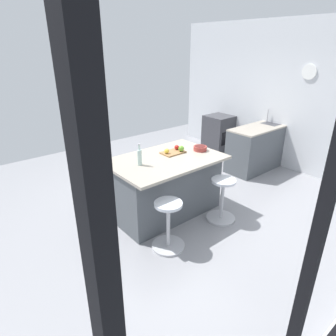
{
  "coord_description": "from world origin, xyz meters",
  "views": [
    {
      "loc": [
        2.85,
        3.19,
        2.48
      ],
      "look_at": [
        0.32,
        0.13,
        0.78
      ],
      "focal_mm": 31.08,
      "sensor_mm": 36.0,
      "label": 1
    }
  ],
  "objects_px": {
    "fruit_bowl": "(200,148)",
    "kitchen_island": "(164,185)",
    "water_bottle": "(140,157)",
    "apple_green": "(181,149)",
    "oven_range": "(218,133)",
    "apple_red": "(177,147)",
    "apple_yellow": "(167,151)",
    "cutting_board": "(173,152)",
    "stool_by_window": "(222,201)",
    "stool_middle": "(168,227)"
  },
  "relations": [
    {
      "from": "kitchen_island",
      "to": "stool_by_window",
      "type": "bearing_deg",
      "value": 125.47
    },
    {
      "from": "stool_middle",
      "to": "cutting_board",
      "type": "height_order",
      "value": "cutting_board"
    },
    {
      "from": "kitchen_island",
      "to": "stool_middle",
      "type": "relative_size",
      "value": 2.5
    },
    {
      "from": "apple_yellow",
      "to": "water_bottle",
      "type": "bearing_deg",
      "value": 8.49
    },
    {
      "from": "cutting_board",
      "to": "fruit_bowl",
      "type": "xyz_separation_m",
      "value": [
        -0.41,
        0.18,
        0.03
      ]
    },
    {
      "from": "stool_by_window",
      "to": "stool_middle",
      "type": "xyz_separation_m",
      "value": [
        1.05,
        0.0,
        0.0
      ]
    },
    {
      "from": "stool_middle",
      "to": "apple_yellow",
      "type": "relative_size",
      "value": 8.84
    },
    {
      "from": "water_bottle",
      "to": "apple_green",
      "type": "bearing_deg",
      "value": -179.29
    },
    {
      "from": "kitchen_island",
      "to": "stool_by_window",
      "type": "height_order",
      "value": "kitchen_island"
    },
    {
      "from": "apple_yellow",
      "to": "fruit_bowl",
      "type": "height_order",
      "value": "apple_yellow"
    },
    {
      "from": "apple_yellow",
      "to": "water_bottle",
      "type": "height_order",
      "value": "water_bottle"
    },
    {
      "from": "water_bottle",
      "to": "fruit_bowl",
      "type": "distance_m",
      "value": 1.09
    },
    {
      "from": "oven_range",
      "to": "water_bottle",
      "type": "distance_m",
      "value": 3.66
    },
    {
      "from": "kitchen_island",
      "to": "water_bottle",
      "type": "height_order",
      "value": "water_bottle"
    },
    {
      "from": "oven_range",
      "to": "apple_yellow",
      "type": "xyz_separation_m",
      "value": [
        2.76,
        1.34,
        0.54
      ]
    },
    {
      "from": "apple_yellow",
      "to": "fruit_bowl",
      "type": "relative_size",
      "value": 0.36
    },
    {
      "from": "kitchen_island",
      "to": "oven_range",
      "type": "bearing_deg",
      "value": -153.85
    },
    {
      "from": "kitchen_island",
      "to": "apple_red",
      "type": "xyz_separation_m",
      "value": [
        -0.35,
        -0.11,
        0.51
      ]
    },
    {
      "from": "stool_middle",
      "to": "apple_red",
      "type": "relative_size",
      "value": 8.98
    },
    {
      "from": "stool_middle",
      "to": "water_bottle",
      "type": "xyz_separation_m",
      "value": [
        -0.08,
        -0.72,
        0.73
      ]
    },
    {
      "from": "apple_yellow",
      "to": "cutting_board",
      "type": "bearing_deg",
      "value": 175.7
    },
    {
      "from": "apple_green",
      "to": "fruit_bowl",
      "type": "bearing_deg",
      "value": 158.03
    },
    {
      "from": "stool_by_window",
      "to": "water_bottle",
      "type": "bearing_deg",
      "value": -36.86
    },
    {
      "from": "oven_range",
      "to": "kitchen_island",
      "type": "relative_size",
      "value": 0.53
    },
    {
      "from": "oven_range",
      "to": "apple_red",
      "type": "relative_size",
      "value": 11.88
    },
    {
      "from": "apple_yellow",
      "to": "fruit_bowl",
      "type": "xyz_separation_m",
      "value": [
        -0.53,
        0.19,
        -0.02
      ]
    },
    {
      "from": "stool_middle",
      "to": "kitchen_island",
      "type": "bearing_deg",
      "value": -125.47
    },
    {
      "from": "stool_middle",
      "to": "water_bottle",
      "type": "bearing_deg",
      "value": -96.59
    },
    {
      "from": "kitchen_island",
      "to": "stool_by_window",
      "type": "relative_size",
      "value": 2.5
    },
    {
      "from": "fruit_bowl",
      "to": "kitchen_island",
      "type": "bearing_deg",
      "value": -10.77
    },
    {
      "from": "apple_red",
      "to": "apple_yellow",
      "type": "distance_m",
      "value": 0.24
    },
    {
      "from": "stool_middle",
      "to": "cutting_board",
      "type": "bearing_deg",
      "value": -133.45
    },
    {
      "from": "stool_middle",
      "to": "cutting_board",
      "type": "xyz_separation_m",
      "value": [
        -0.76,
        -0.8,
        0.62
      ]
    },
    {
      "from": "oven_range",
      "to": "apple_red",
      "type": "height_order",
      "value": "apple_red"
    },
    {
      "from": "cutting_board",
      "to": "water_bottle",
      "type": "height_order",
      "value": "water_bottle"
    },
    {
      "from": "stool_by_window",
      "to": "apple_green",
      "type": "height_order",
      "value": "apple_green"
    },
    {
      "from": "oven_range",
      "to": "water_bottle",
      "type": "height_order",
      "value": "water_bottle"
    },
    {
      "from": "stool_by_window",
      "to": "fruit_bowl",
      "type": "relative_size",
      "value": 3.17
    },
    {
      "from": "oven_range",
      "to": "apple_green",
      "type": "height_order",
      "value": "apple_green"
    },
    {
      "from": "stool_middle",
      "to": "cutting_board",
      "type": "relative_size",
      "value": 1.86
    },
    {
      "from": "apple_yellow",
      "to": "apple_red",
      "type": "bearing_deg",
      "value": -171.47
    },
    {
      "from": "apple_yellow",
      "to": "oven_range",
      "type": "bearing_deg",
      "value": -154.1
    },
    {
      "from": "kitchen_island",
      "to": "fruit_bowl",
      "type": "distance_m",
      "value": 0.82
    },
    {
      "from": "stool_middle",
      "to": "apple_red",
      "type": "distance_m",
      "value": 1.38
    },
    {
      "from": "stool_by_window",
      "to": "stool_middle",
      "type": "height_order",
      "value": "same"
    },
    {
      "from": "oven_range",
      "to": "apple_yellow",
      "type": "height_order",
      "value": "apple_yellow"
    },
    {
      "from": "apple_green",
      "to": "water_bottle",
      "type": "height_order",
      "value": "water_bottle"
    },
    {
      "from": "fruit_bowl",
      "to": "oven_range",
      "type": "bearing_deg",
      "value": -145.51
    },
    {
      "from": "apple_green",
      "to": "apple_yellow",
      "type": "distance_m",
      "value": 0.24
    },
    {
      "from": "fruit_bowl",
      "to": "apple_red",
      "type": "bearing_deg",
      "value": -37.51
    }
  ]
}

